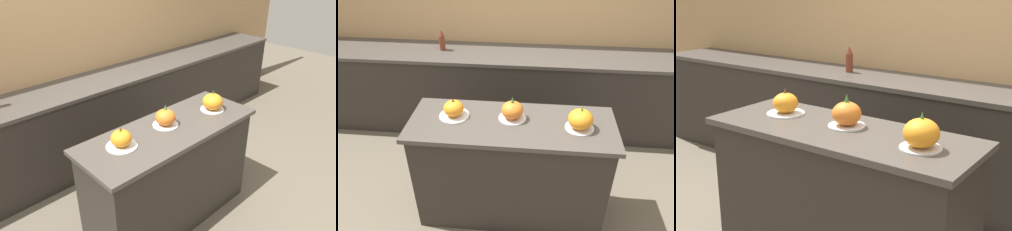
{
  "view_description": "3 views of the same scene",
  "coord_description": "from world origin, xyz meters",
  "views": [
    {
      "loc": [
        -1.55,
        -1.58,
        2.15
      ],
      "look_at": [
        0.02,
        0.04,
        0.99
      ],
      "focal_mm": 35.0,
      "sensor_mm": 36.0,
      "label": 1
    },
    {
      "loc": [
        0.15,
        -1.94,
        2.25
      ],
      "look_at": [
        -0.04,
        -0.03,
        0.99
      ],
      "focal_mm": 35.0,
      "sensor_mm": 36.0,
      "label": 2
    },
    {
      "loc": [
        1.39,
        -1.9,
        1.67
      ],
      "look_at": [
        0.01,
        0.01,
        0.98
      ],
      "focal_mm": 50.0,
      "sensor_mm": 36.0,
      "label": 3
    }
  ],
  "objects": [
    {
      "name": "pumpkin_cake_right",
      "position": [
        0.48,
        -0.02,
        0.98
      ],
      "size": [
        0.2,
        0.2,
        0.18
      ],
      "color": "silver",
      "rests_on": "kitchen_island"
    },
    {
      "name": "pumpkin_cake_left",
      "position": [
        -0.43,
        0.05,
        0.97
      ],
      "size": [
        0.22,
        0.22,
        0.16
      ],
      "color": "silver",
      "rests_on": "kitchen_island"
    },
    {
      "name": "pumpkin_cake_center",
      "position": [
        -0.0,
        0.06,
        0.98
      ],
      "size": [
        0.2,
        0.2,
        0.18
      ],
      "color": "silver",
      "rests_on": "kitchen_island"
    },
    {
      "name": "back_counter",
      "position": [
        0.0,
        1.26,
        0.46
      ],
      "size": [
        6.0,
        0.6,
        0.92
      ],
      "color": "#2D2823",
      "rests_on": "ground_plane"
    },
    {
      "name": "ground_plane",
      "position": [
        0.0,
        0.0,
        0.0
      ],
      "size": [
        12.0,
        12.0,
        0.0
      ],
      "primitive_type": "plane",
      "color": "#665B4C"
    },
    {
      "name": "kitchen_island",
      "position": [
        0.0,
        0.0,
        0.46
      ],
      "size": [
        1.51,
        0.57,
        0.91
      ],
      "color": "#2D2823",
      "rests_on": "ground_plane"
    },
    {
      "name": "wall_back",
      "position": [
        0.0,
        1.59,
        1.25
      ],
      "size": [
        8.0,
        0.06,
        2.5
      ],
      "color": "tan",
      "rests_on": "ground_plane"
    }
  ]
}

